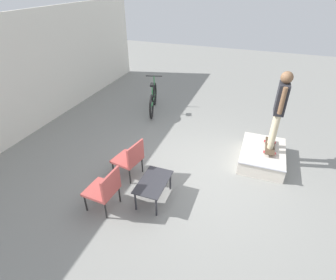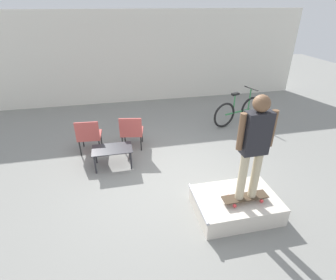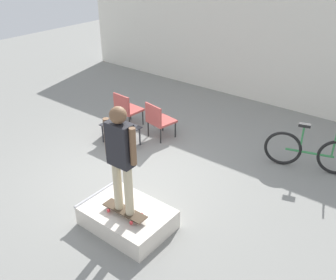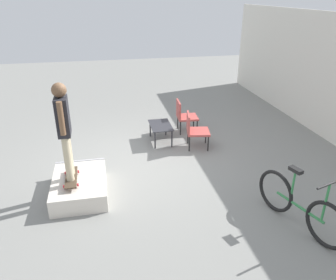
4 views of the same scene
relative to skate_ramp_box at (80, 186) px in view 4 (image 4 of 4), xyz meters
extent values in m
plane|color=gray|center=(-1.00, 1.13, -0.16)|extent=(24.00, 24.00, 0.00)
cube|color=silver|center=(0.00, 0.00, 0.00)|extent=(1.36, 0.96, 0.33)
cylinder|color=#B7B7BC|center=(-0.67, 0.00, 0.16)|extent=(0.05, 0.96, 0.05)
cube|color=#473828|center=(0.08, -0.12, 0.25)|extent=(0.76, 0.22, 0.02)
cylinder|color=red|center=(0.31, 0.00, 0.21)|extent=(0.05, 0.03, 0.05)
cylinder|color=red|center=(0.31, -0.23, 0.21)|extent=(0.05, 0.03, 0.05)
cylinder|color=red|center=(-0.16, -0.01, 0.21)|extent=(0.05, 0.03, 0.05)
cylinder|color=red|center=(-0.16, -0.24, 0.21)|extent=(0.05, 0.03, 0.05)
cylinder|color=#C6B793|center=(-0.03, -0.12, 0.67)|extent=(0.13, 0.13, 0.82)
cylinder|color=#C6B793|center=(0.19, -0.12, 0.67)|extent=(0.13, 0.13, 0.82)
cube|color=#232328|center=(0.08, -0.12, 1.40)|extent=(0.38, 0.21, 0.65)
cylinder|color=brown|center=(-0.16, -0.13, 1.45)|extent=(0.09, 0.09, 0.55)
cylinder|color=brown|center=(0.32, -0.12, 1.45)|extent=(0.09, 0.09, 0.55)
sphere|color=brown|center=(0.08, -0.12, 1.84)|extent=(0.24, 0.24, 0.24)
cube|color=#2D2D33|center=(-1.98, 1.88, 0.27)|extent=(0.84, 0.51, 0.02)
cylinder|color=#2D2D33|center=(-2.35, 1.67, 0.05)|extent=(0.04, 0.04, 0.42)
cylinder|color=#2D2D33|center=(-1.61, 1.67, 0.05)|extent=(0.04, 0.04, 0.42)
cylinder|color=#2D2D33|center=(-2.35, 2.08, 0.05)|extent=(0.04, 0.04, 0.42)
cylinder|color=#2D2D33|center=(-1.61, 2.08, 0.05)|extent=(0.04, 0.04, 0.42)
cylinder|color=black|center=(-2.24, 2.89, 0.02)|extent=(0.03, 0.03, 0.38)
cylinder|color=black|center=(-2.68, 2.92, 0.02)|extent=(0.03, 0.03, 0.38)
cylinder|color=black|center=(-2.27, 2.46, 0.02)|extent=(0.03, 0.03, 0.38)
cylinder|color=black|center=(-2.71, 2.49, 0.02)|extent=(0.03, 0.03, 0.38)
cube|color=#B74C47|center=(-2.48, 2.69, 0.24)|extent=(0.55, 0.55, 0.05)
cube|color=#B74C47|center=(-2.49, 2.45, 0.47)|extent=(0.52, 0.08, 0.42)
cylinder|color=black|center=(-1.23, 2.87, 0.02)|extent=(0.03, 0.03, 0.38)
cylinder|color=black|center=(-1.66, 2.95, 0.02)|extent=(0.03, 0.03, 0.38)
cylinder|color=black|center=(-1.31, 2.43, 0.02)|extent=(0.03, 0.03, 0.38)
cylinder|color=black|center=(-1.74, 2.51, 0.02)|extent=(0.03, 0.03, 0.38)
cube|color=#B74C47|center=(-1.48, 2.69, 0.24)|extent=(0.61, 0.61, 0.05)
cube|color=#B74C47|center=(-1.53, 2.45, 0.47)|extent=(0.52, 0.13, 0.42)
torus|color=black|center=(2.12, 3.56, 0.20)|extent=(0.72, 0.27, 0.73)
torus|color=black|center=(1.16, 3.26, 0.20)|extent=(0.72, 0.27, 0.73)
cylinder|color=#338447|center=(1.64, 3.41, 0.20)|extent=(0.88, 0.31, 0.04)
cylinder|color=#338447|center=(1.46, 3.36, 0.47)|extent=(0.04, 0.04, 0.54)
cube|color=black|center=(1.46, 3.36, 0.77)|extent=(0.24, 0.16, 0.06)
cylinder|color=#338447|center=(2.02, 3.53, 0.52)|extent=(0.04, 0.04, 0.64)
cylinder|color=black|center=(2.02, 3.53, 0.84)|extent=(0.18, 0.51, 0.03)
camera|label=1|loc=(-5.36, 0.35, 3.52)|focal=28.00mm
camera|label=2|loc=(-1.84, -3.08, 3.04)|focal=28.00mm
camera|label=3|loc=(3.35, -3.22, 3.90)|focal=40.00mm
camera|label=4|loc=(5.35, 0.55, 3.26)|focal=35.00mm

